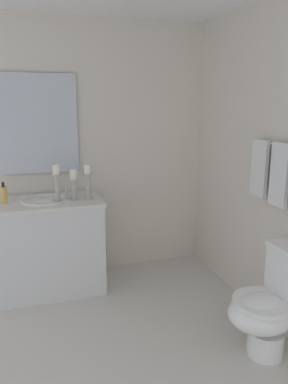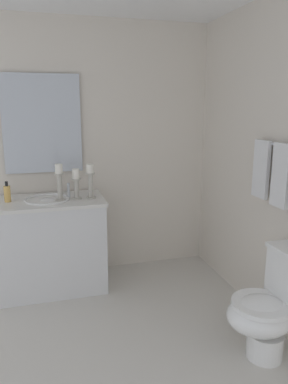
{
  "view_description": "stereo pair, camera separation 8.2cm",
  "coord_description": "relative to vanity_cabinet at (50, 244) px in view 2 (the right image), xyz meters",
  "views": [
    {
      "loc": [
        2.1,
        -0.27,
        1.66
      ],
      "look_at": [
        -0.34,
        0.5,
        1.05
      ],
      "focal_mm": 34.16,
      "sensor_mm": 36.0,
      "label": 1
    },
    {
      "loc": [
        2.13,
        -0.19,
        1.66
      ],
      "look_at": [
        -0.34,
        0.5,
        1.05
      ],
      "focal_mm": 34.16,
      "sensor_mm": 36.0,
      "label": 2
    }
  ],
  "objects": [
    {
      "name": "floor",
      "position": [
        1.12,
        0.17,
        -0.44
      ],
      "size": [
        2.89,
        2.95,
        0.02
      ],
      "primitive_type": "cube",
      "color": "beige",
      "rests_on": "ground"
    },
    {
      "name": "wall_left",
      "position": [
        -0.33,
        0.17,
        0.8
      ],
      "size": [
        0.04,
        2.95,
        2.45
      ],
      "primitive_type": "cube",
      "color": "silver",
      "rests_on": "ground"
    },
    {
      "name": "vanity_cabinet",
      "position": [
        0.0,
        0.0,
        0.0
      ],
      "size": [
        0.58,
        1.0,
        0.85
      ],
      "color": "silver",
      "rests_on": "ground"
    },
    {
      "name": "sink_basin",
      "position": [
        -0.0,
        0.0,
        0.38
      ],
      "size": [
        0.4,
        0.4,
        0.24
      ],
      "color": "white",
      "rests_on": "vanity_cabinet"
    },
    {
      "name": "mirror",
      "position": [
        -0.28,
        0.0,
        1.07
      ],
      "size": [
        0.02,
        0.7,
        0.9
      ],
      "primitive_type": "cube",
      "color": "silver"
    },
    {
      "name": "candle_holder_tall",
      "position": [
        0.05,
        0.38,
        0.59
      ],
      "size": [
        0.09,
        0.09,
        0.31
      ],
      "color": "#B7B2A5",
      "rests_on": "vanity_cabinet"
    },
    {
      "name": "candle_holder_short",
      "position": [
        0.05,
        0.26,
        0.57
      ],
      "size": [
        0.09,
        0.09,
        0.27
      ],
      "color": "#B7B2A5",
      "rests_on": "vanity_cabinet"
    },
    {
      "name": "candle_holder_mid",
      "position": [
        0.06,
        0.11,
        0.6
      ],
      "size": [
        0.09,
        0.09,
        0.32
      ],
      "color": "#B7B2A5",
      "rests_on": "vanity_cabinet"
    },
    {
      "name": "soap_bottle",
      "position": [
        -0.02,
        -0.33,
        0.5
      ],
      "size": [
        0.06,
        0.06,
        0.18
      ],
      "color": "#E5B259",
      "rests_on": "vanity_cabinet"
    },
    {
      "name": "toilet",
      "position": [
        1.39,
        1.36,
        -0.06
      ],
      "size": [
        0.39,
        0.54,
        0.75
      ],
      "color": "white",
      "rests_on": "ground"
    },
    {
      "name": "towel_bar",
      "position": [
        1.11,
        1.59,
        0.97
      ],
      "size": [
        0.71,
        0.02,
        0.02
      ],
      "primitive_type": "cylinder",
      "rotation": [
        0.0,
        1.57,
        0.0
      ],
      "color": "silver"
    },
    {
      "name": "towel_near_vanity",
      "position": [
        0.87,
        1.57,
        0.77
      ],
      "size": [
        0.18,
        0.03,
        0.44
      ],
      "primitive_type": "cube",
      "color": "white",
      "rests_on": "towel_bar"
    },
    {
      "name": "towel_center",
      "position": [
        1.11,
        1.57,
        0.76
      ],
      "size": [
        0.18,
        0.03,
        0.45
      ],
      "primitive_type": "cube",
      "color": "white",
      "rests_on": "towel_bar"
    }
  ]
}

